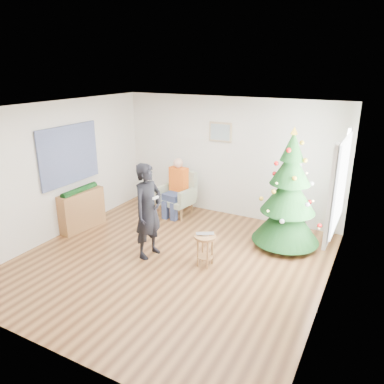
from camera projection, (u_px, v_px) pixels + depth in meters
The scene contains 19 objects.
floor at pixel (171, 261), 6.47m from camera, with size 5.00×5.00×0.00m, color brown.
ceiling at pixel (167, 108), 5.63m from camera, with size 5.00×5.00×0.00m, color white.
wall_back at pixel (229, 158), 8.14m from camera, with size 5.00×5.00×0.00m, color silver.
wall_front at pixel (47, 256), 3.96m from camera, with size 5.00×5.00×0.00m, color silver.
wall_left at pixel (58, 170), 7.16m from camera, with size 5.00×5.00×0.00m, color silver.
wall_right at pixel (331, 218), 4.94m from camera, with size 5.00×5.00×0.00m, color silver.
window_panel at pixel (341, 183), 5.73m from camera, with size 0.04×1.30×1.40m, color white.
curtains at pixel (339, 183), 5.74m from camera, with size 0.05×1.75×1.50m.
christmas_tree at pixel (289, 195), 6.72m from camera, with size 1.23×1.23×2.23m.
stool at pixel (205, 250), 6.26m from camera, with size 0.37×0.37×0.55m.
laptop at pixel (205, 235), 6.16m from camera, with size 0.30×0.19×0.02m, color silver.
armchair at pixel (178, 199), 8.38m from camera, with size 0.81×0.77×0.99m.
seated_person at pixel (176, 187), 8.25m from camera, with size 0.45×0.62×1.29m.
standing_man at pixel (148, 211), 6.42m from camera, with size 0.61×0.40×1.68m, color black.
game_controller at pixel (156, 198), 6.23m from camera, with size 0.04×0.13×0.04m, color white.
console at pixel (81, 210), 7.66m from camera, with size 0.30×1.00×0.80m, color brown.
garland at pixel (79, 191), 7.53m from camera, with size 0.14×0.14×0.90m, color black.
tapestry at pixel (69, 155), 7.31m from camera, with size 0.03×1.50×1.15m, color black.
framed_picture at pixel (220, 132), 8.02m from camera, with size 0.52×0.05×0.42m.
Camera 1 is at (3.02, -4.89, 3.23)m, focal length 35.00 mm.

